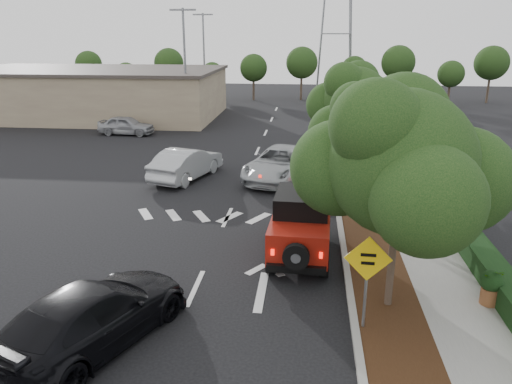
# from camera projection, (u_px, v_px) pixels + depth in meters

# --- Properties ---
(ground) EXTENTS (120.00, 120.00, 0.00)m
(ground) POSITION_uv_depth(u_px,v_px,m) (195.00, 288.00, 15.02)
(ground) COLOR black
(ground) RESTS_ON ground
(curb) EXTENTS (0.20, 70.00, 0.15)m
(curb) POSITION_uv_depth(u_px,v_px,m) (333.00, 178.00, 25.87)
(curb) COLOR #9E9B93
(curb) RESTS_ON ground
(planting_strip) EXTENTS (1.80, 70.00, 0.12)m
(planting_strip) POSITION_uv_depth(u_px,v_px,m) (353.00, 179.00, 25.78)
(planting_strip) COLOR black
(planting_strip) RESTS_ON ground
(sidewalk) EXTENTS (2.00, 70.00, 0.12)m
(sidewalk) POSITION_uv_depth(u_px,v_px,m) (390.00, 180.00, 25.58)
(sidewalk) COLOR gray
(sidewalk) RESTS_ON ground
(hedge) EXTENTS (0.80, 70.00, 0.80)m
(hedge) POSITION_uv_depth(u_px,v_px,m) (419.00, 175.00, 25.34)
(hedge) COLOR black
(hedge) RESTS_ON ground
(commercial_building) EXTENTS (22.00, 12.00, 4.00)m
(commercial_building) POSITION_uv_depth(u_px,v_px,m) (93.00, 94.00, 44.38)
(commercial_building) COLOR #88735E
(commercial_building) RESTS_ON ground
(transmission_tower) EXTENTS (7.00, 4.00, 28.00)m
(transmission_tower) POSITION_uv_depth(u_px,v_px,m) (333.00, 95.00, 59.79)
(transmission_tower) COLOR slate
(transmission_tower) RESTS_ON ground
(street_tree_near) EXTENTS (3.80, 3.80, 5.92)m
(street_tree_near) POSITION_uv_depth(u_px,v_px,m) (387.00, 307.00, 13.98)
(street_tree_near) COLOR black
(street_tree_near) RESTS_ON ground
(street_tree_mid) EXTENTS (3.20, 3.20, 5.32)m
(street_tree_mid) POSITION_uv_depth(u_px,v_px,m) (363.00, 218.00, 20.59)
(street_tree_mid) COLOR black
(street_tree_mid) RESTS_ON ground
(street_tree_far) EXTENTS (3.40, 3.40, 5.62)m
(street_tree_far) POSITION_uv_depth(u_px,v_px,m) (351.00, 175.00, 26.74)
(street_tree_far) COLOR black
(street_tree_far) RESTS_ON ground
(light_pole_a) EXTENTS (2.00, 0.22, 9.00)m
(light_pole_a) POSITION_uv_depth(u_px,v_px,m) (188.00, 126.00, 40.26)
(light_pole_a) COLOR slate
(light_pole_a) RESTS_ON ground
(light_pole_b) EXTENTS (2.00, 0.22, 9.00)m
(light_pole_b) POSITION_uv_depth(u_px,v_px,m) (206.00, 105.00, 51.71)
(light_pole_b) COLOR slate
(light_pole_b) RESTS_ON ground
(red_jeep) EXTENTS (2.11, 4.41, 2.22)m
(red_jeep) POSITION_uv_depth(u_px,v_px,m) (301.00, 223.00, 16.97)
(red_jeep) COLOR black
(red_jeep) RESTS_ON ground
(silver_suv_ahead) EXTENTS (4.12, 6.37, 1.63)m
(silver_suv_ahead) POSITION_uv_depth(u_px,v_px,m) (280.00, 163.00, 25.84)
(silver_suv_ahead) COLOR #A3A7AB
(silver_suv_ahead) RESTS_ON ground
(black_suv_oncoming) EXTENTS (4.18, 5.92, 1.59)m
(black_suv_oncoming) POSITION_uv_depth(u_px,v_px,m) (93.00, 315.00, 12.11)
(black_suv_oncoming) COLOR black
(black_suv_oncoming) RESTS_ON ground
(silver_sedan_oncoming) EXTENTS (3.12, 5.22, 1.63)m
(silver_sedan_oncoming) POSITION_uv_depth(u_px,v_px,m) (186.00, 163.00, 25.85)
(silver_sedan_oncoming) COLOR #A8ACB0
(silver_sedan_oncoming) RESTS_ON ground
(parked_suv) EXTENTS (4.19, 1.89, 1.40)m
(parked_suv) POSITION_uv_depth(u_px,v_px,m) (126.00, 125.00, 36.85)
(parked_suv) COLOR #95979C
(parked_suv) RESTS_ON ground
(speed_hump_sign) EXTENTS (1.18, 0.11, 2.51)m
(speed_hump_sign) POSITION_uv_depth(u_px,v_px,m) (367.00, 270.00, 12.34)
(speed_hump_sign) COLOR slate
(speed_hump_sign) RESTS_ON ground
(terracotta_planter) EXTENTS (0.62, 0.62, 1.09)m
(terracotta_planter) POSITION_uv_depth(u_px,v_px,m) (491.00, 284.00, 13.74)
(terracotta_planter) COLOR brown
(terracotta_planter) RESTS_ON ground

